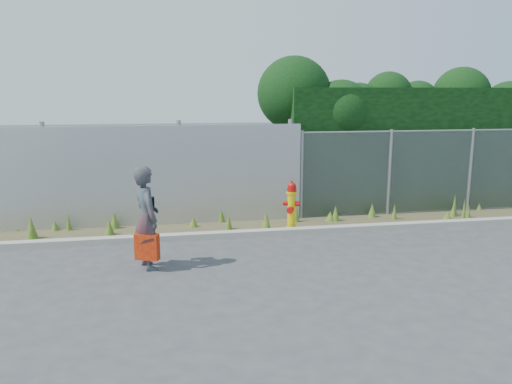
{
  "coord_description": "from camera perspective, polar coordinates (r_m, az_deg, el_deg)",
  "views": [
    {
      "loc": [
        -1.98,
        -7.9,
        2.9
      ],
      "look_at": [
        -0.3,
        1.4,
        1.0
      ],
      "focal_mm": 35.0,
      "sensor_mm": 36.0,
      "label": 1
    }
  ],
  "objects": [
    {
      "name": "woman",
      "position": [
        8.43,
        -12.42,
        -2.89
      ],
      "size": [
        0.61,
        0.73,
        1.72
      ],
      "primitive_type": "imported",
      "rotation": [
        0.0,
        0.0,
        1.92
      ],
      "color": "#0F5B62",
      "rests_on": "ground"
    },
    {
      "name": "ground",
      "position": [
        8.64,
        3.65,
        -8.26
      ],
      "size": [
        80.0,
        80.0,
        0.0
      ],
      "primitive_type": "plane",
      "color": "#3C3C3F",
      "rests_on": "ground"
    },
    {
      "name": "chainlink_fence",
      "position": [
        12.69,
        19.3,
        2.26
      ],
      "size": [
        6.5,
        0.07,
        2.05
      ],
      "color": "gray",
      "rests_on": "ground"
    },
    {
      "name": "red_tote_bag",
      "position": [
        8.4,
        -12.34,
        -6.13
      ],
      "size": [
        0.39,
        0.14,
        0.51
      ],
      "rotation": [
        0.0,
        0.0,
        -0.39
      ],
      "color": "#A90F09"
    },
    {
      "name": "hedge",
      "position": [
        13.44,
        17.18,
        6.77
      ],
      "size": [
        7.95,
        2.02,
        3.77
      ],
      "color": "black",
      "rests_on": "ground"
    },
    {
      "name": "corrugated_fence",
      "position": [
        11.12,
        -16.64,
        1.59
      ],
      "size": [
        8.5,
        0.21,
        2.3
      ],
      "color": "#A8AAAF",
      "rests_on": "ground"
    },
    {
      "name": "weed_strip",
      "position": [
        10.83,
        -3.05,
        -3.58
      ],
      "size": [
        16.0,
        1.32,
        0.54
      ],
      "color": "#474129",
      "rests_on": "ground"
    },
    {
      "name": "fire_hydrant",
      "position": [
        10.58,
        4.09,
        -1.67
      ],
      "size": [
        0.36,
        0.32,
        1.07
      ],
      "rotation": [
        0.0,
        0.0,
        -0.43
      ],
      "color": "#DBC00B",
      "rests_on": "ground"
    },
    {
      "name": "black_shoulder_bag",
      "position": [
        8.59,
        -12.35,
        -1.18
      ],
      "size": [
        0.25,
        0.1,
        0.18
      ],
      "rotation": [
        0.0,
        0.0,
        -0.01
      ],
      "color": "black"
    },
    {
      "name": "curb",
      "position": [
        10.3,
        1.25,
        -4.64
      ],
      "size": [
        16.0,
        0.22,
        0.12
      ],
      "primitive_type": "cube",
      "color": "#9A958B",
      "rests_on": "ground"
    }
  ]
}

